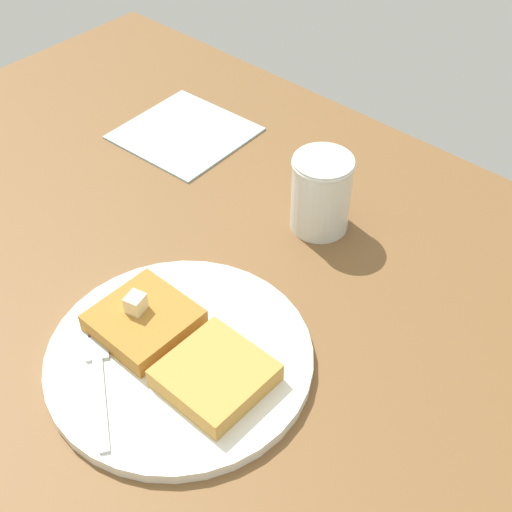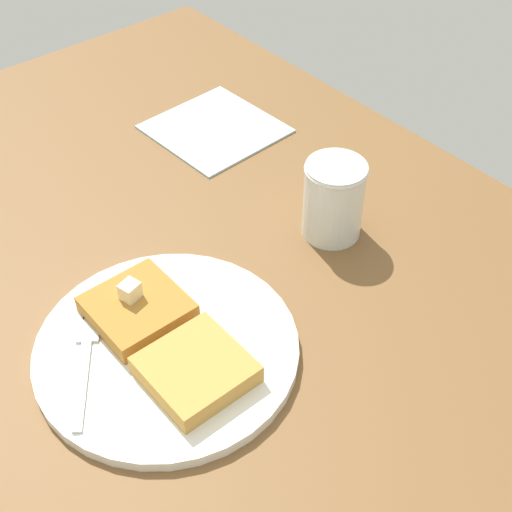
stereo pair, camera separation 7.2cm
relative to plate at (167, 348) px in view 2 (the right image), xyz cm
name	(u,v)px [view 2 (the right image)]	position (x,y,z in cm)	size (l,w,h in cm)	color
table_surface	(51,401)	(-3.20, -11.15, -1.90)	(116.86, 116.86, 2.42)	brown
plate	(167,348)	(0.00, 0.00, 0.00)	(25.48, 25.48, 1.22)	white
toast_slice_left	(137,309)	(-4.86, 0.02, 1.57)	(8.79, 8.84, 2.09)	#AE732D
toast_slice_middle	(196,370)	(4.86, -0.02, 1.57)	(8.79, 8.84, 2.09)	#C38F40
butter_pat_primary	(130,291)	(-5.68, -0.05, 3.52)	(1.81, 1.63, 1.81)	beige
fork	(86,350)	(-4.26, -6.28, 0.71)	(13.89, 10.41, 0.36)	silver
syrup_jar	(333,202)	(-2.63, 24.62, 3.63)	(6.97, 6.97, 9.23)	#451A0C
napkin	(215,129)	(-27.66, 27.12, -0.54)	(15.69, 15.42, 0.30)	silver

